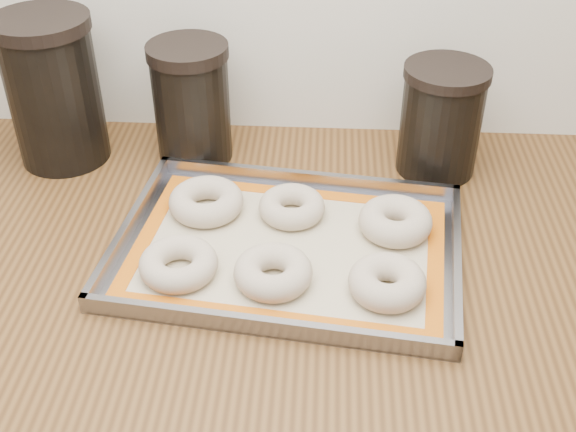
# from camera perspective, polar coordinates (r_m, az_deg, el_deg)

# --- Properties ---
(countertop) EXTENTS (3.06, 0.68, 0.04)m
(countertop) POSITION_cam_1_polar(r_m,az_deg,el_deg) (1.02, -4.42, -2.81)
(countertop) COLOR brown
(countertop) RESTS_ON cabinet
(baking_tray) EXTENTS (0.50, 0.38, 0.03)m
(baking_tray) POSITION_cam_1_polar(r_m,az_deg,el_deg) (0.98, -0.00, -2.49)
(baking_tray) COLOR gray
(baking_tray) RESTS_ON countertop
(baking_mat) EXTENTS (0.45, 0.34, 0.00)m
(baking_mat) POSITION_cam_1_polar(r_m,az_deg,el_deg) (0.99, 0.00, -2.58)
(baking_mat) COLOR #C6B793
(baking_mat) RESTS_ON baking_tray
(bagel_front_left) EXTENTS (0.11, 0.11, 0.03)m
(bagel_front_left) POSITION_cam_1_polar(r_m,az_deg,el_deg) (0.95, -8.64, -3.75)
(bagel_front_left) COLOR #C3B097
(bagel_front_left) RESTS_ON baking_mat
(bagel_front_mid) EXTENTS (0.13, 0.13, 0.04)m
(bagel_front_mid) POSITION_cam_1_polar(r_m,az_deg,el_deg) (0.92, -1.18, -4.44)
(bagel_front_mid) COLOR #C3B097
(bagel_front_mid) RESTS_ON baking_mat
(bagel_front_right) EXTENTS (0.10, 0.10, 0.04)m
(bagel_front_right) POSITION_cam_1_polar(r_m,az_deg,el_deg) (0.91, 7.84, -5.21)
(bagel_front_right) COLOR #C3B097
(bagel_front_right) RESTS_ON baking_mat
(bagel_back_left) EXTENTS (0.11, 0.11, 0.04)m
(bagel_back_left) POSITION_cam_1_polar(r_m,az_deg,el_deg) (1.05, -6.48, 1.15)
(bagel_back_left) COLOR #C3B097
(bagel_back_left) RESTS_ON baking_mat
(bagel_back_mid) EXTENTS (0.10, 0.10, 0.03)m
(bagel_back_mid) POSITION_cam_1_polar(r_m,az_deg,el_deg) (1.04, 0.30, 0.75)
(bagel_back_mid) COLOR #C3B097
(bagel_back_mid) RESTS_ON baking_mat
(bagel_back_right) EXTENTS (0.11, 0.11, 0.04)m
(bagel_back_right) POSITION_cam_1_polar(r_m,az_deg,el_deg) (1.01, 8.48, -0.39)
(bagel_back_right) COLOR #C3B097
(bagel_back_right) RESTS_ON baking_mat
(canister_left) EXTENTS (0.15, 0.15, 0.24)m
(canister_left) POSITION_cam_1_polar(r_m,az_deg,el_deg) (1.19, -18.03, 9.45)
(canister_left) COLOR black
(canister_left) RESTS_ON countertop
(canister_mid) EXTENTS (0.12, 0.12, 0.19)m
(canister_mid) POSITION_cam_1_polar(r_m,az_deg,el_deg) (1.15, -7.62, 8.89)
(canister_mid) COLOR black
(canister_mid) RESTS_ON countertop
(canister_right) EXTENTS (0.13, 0.13, 0.17)m
(canister_right) POSITION_cam_1_polar(r_m,az_deg,el_deg) (1.14, 11.99, 7.47)
(canister_right) COLOR black
(canister_right) RESTS_ON countertop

